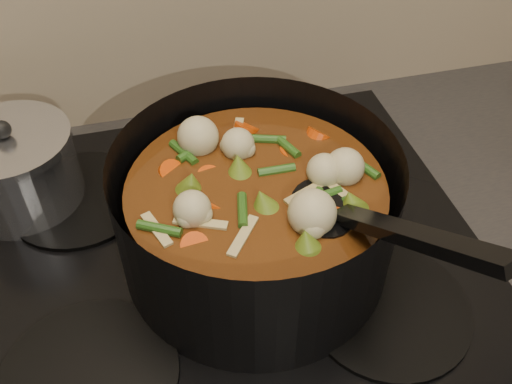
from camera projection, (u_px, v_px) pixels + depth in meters
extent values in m
cube|color=black|center=(221.00, 273.00, 0.72)|extent=(2.64, 0.64, 0.05)
cube|color=black|center=(220.00, 255.00, 0.69)|extent=(0.62, 0.54, 0.02)
cylinder|color=black|center=(88.00, 376.00, 0.56)|extent=(0.18, 0.18, 0.01)
cylinder|color=black|center=(388.00, 308.00, 0.62)|extent=(0.18, 0.18, 0.01)
cylinder|color=black|center=(79.00, 198.00, 0.74)|extent=(0.18, 0.18, 0.01)
cylinder|color=black|center=(312.00, 158.00, 0.80)|extent=(0.18, 0.18, 0.01)
cylinder|color=black|center=(256.00, 212.00, 0.62)|extent=(0.34, 0.34, 0.15)
cylinder|color=black|center=(256.00, 253.00, 0.67)|extent=(0.30, 0.30, 0.01)
cylinder|color=#562C0E|center=(256.00, 220.00, 0.63)|extent=(0.28, 0.28, 0.11)
cylinder|color=#E34F0A|center=(293.00, 181.00, 0.61)|extent=(0.03, 0.03, 0.03)
cylinder|color=#E34F0A|center=(276.00, 146.00, 0.65)|extent=(0.04, 0.04, 0.03)
cylinder|color=#E34F0A|center=(199.00, 139.00, 0.66)|extent=(0.04, 0.04, 0.03)
cylinder|color=#E34F0A|center=(202.00, 192.00, 0.59)|extent=(0.03, 0.04, 0.03)
cylinder|color=#E34F0A|center=(214.00, 245.00, 0.54)|extent=(0.04, 0.04, 0.03)
cylinder|color=#E34F0A|center=(276.00, 212.00, 0.57)|extent=(0.04, 0.04, 0.03)
cylinder|color=#E34F0A|center=(325.00, 190.00, 0.60)|extent=(0.04, 0.04, 0.03)
cylinder|color=#E34F0A|center=(308.00, 137.00, 0.66)|extent=(0.04, 0.03, 0.03)
cylinder|color=#E34F0A|center=(237.00, 156.00, 0.64)|extent=(0.04, 0.04, 0.03)
cylinder|color=#E34F0A|center=(175.00, 177.00, 0.61)|extent=(0.04, 0.04, 0.03)
sphere|color=beige|center=(314.00, 168.00, 0.60)|extent=(0.04, 0.04, 0.04)
sphere|color=beige|center=(250.00, 140.00, 0.64)|extent=(0.04, 0.04, 0.04)
sphere|color=beige|center=(195.00, 176.00, 0.59)|extent=(0.04, 0.04, 0.04)
sphere|color=beige|center=(242.00, 223.00, 0.54)|extent=(0.04, 0.04, 0.04)
sphere|color=beige|center=(315.00, 194.00, 0.57)|extent=(0.04, 0.04, 0.04)
sphere|color=beige|center=(284.00, 144.00, 0.63)|extent=(0.04, 0.04, 0.04)
cone|color=olive|center=(237.00, 244.00, 0.53)|extent=(0.04, 0.04, 0.04)
cone|color=olive|center=(337.00, 203.00, 0.57)|extent=(0.04, 0.04, 0.04)
cone|color=olive|center=(294.00, 137.00, 0.65)|extent=(0.04, 0.04, 0.04)
cone|color=olive|center=(194.00, 149.00, 0.63)|extent=(0.04, 0.04, 0.04)
cone|color=olive|center=(190.00, 224.00, 0.55)|extent=(0.04, 0.04, 0.04)
cone|color=olive|center=(307.00, 234.00, 0.54)|extent=(0.04, 0.04, 0.04)
cylinder|color=#305F1B|center=(273.00, 157.00, 0.63)|extent=(0.01, 0.04, 0.01)
cylinder|color=#305F1B|center=(215.00, 129.00, 0.66)|extent=(0.04, 0.03, 0.01)
cylinder|color=#305F1B|center=(178.00, 173.00, 0.61)|extent=(0.04, 0.02, 0.01)
cylinder|color=#305F1B|center=(205.00, 212.00, 0.56)|extent=(0.03, 0.04, 0.01)
cylinder|color=#305F1B|center=(256.00, 216.00, 0.56)|extent=(0.03, 0.04, 0.01)
cylinder|color=#305F1B|center=(341.00, 230.00, 0.55)|extent=(0.04, 0.02, 0.01)
cylinder|color=#305F1B|center=(334.00, 172.00, 0.61)|extent=(0.04, 0.03, 0.01)
cylinder|color=#305F1B|center=(282.00, 148.00, 0.64)|extent=(0.01, 0.04, 0.01)
cylinder|color=#305F1B|center=(238.00, 158.00, 0.63)|extent=(0.04, 0.03, 0.01)
cylinder|color=#305F1B|center=(162.00, 168.00, 0.61)|extent=(0.04, 0.02, 0.01)
cylinder|color=#305F1B|center=(187.00, 220.00, 0.56)|extent=(0.03, 0.04, 0.01)
cylinder|color=#305F1B|center=(255.00, 231.00, 0.55)|extent=(0.03, 0.04, 0.01)
cube|color=tan|center=(184.00, 181.00, 0.60)|extent=(0.04, 0.01, 0.00)
cube|color=tan|center=(240.00, 237.00, 0.54)|extent=(0.02, 0.05, 0.00)
cube|color=tan|center=(326.00, 202.00, 0.58)|extent=(0.04, 0.03, 0.00)
cube|color=tan|center=(289.00, 144.00, 0.64)|extent=(0.04, 0.04, 0.00)
cube|color=tan|center=(202.00, 155.00, 0.63)|extent=(0.03, 0.04, 0.00)
cube|color=tan|center=(200.00, 220.00, 0.56)|extent=(0.05, 0.02, 0.00)
ellipsoid|color=black|center=(323.00, 209.00, 0.57)|extent=(0.07, 0.09, 0.01)
cube|color=black|center=(412.00, 235.00, 0.48)|extent=(0.08, 0.18, 0.11)
cylinder|color=silver|center=(19.00, 173.00, 0.71)|extent=(0.15, 0.15, 0.09)
cylinder|color=silver|center=(6.00, 141.00, 0.68)|extent=(0.15, 0.15, 0.01)
sphere|color=black|center=(2.00, 130.00, 0.67)|extent=(0.02, 0.02, 0.02)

